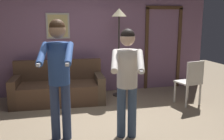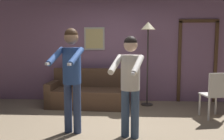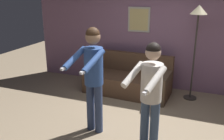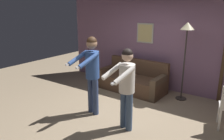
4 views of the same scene
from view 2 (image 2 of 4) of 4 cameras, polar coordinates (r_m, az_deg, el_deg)
The scene contains 7 objects.
ground_plane at distance 4.47m, azimuth -0.91°, elevation -13.46°, with size 12.00×12.00×0.00m, color gray.
back_wall_assembly at distance 6.43m, azimuth 0.72°, elevation 4.47°, with size 6.40×0.10×2.60m.
couch at distance 5.99m, azimuth -5.18°, elevation -5.59°, with size 1.94×0.95×0.87m.
torchiere_lamp at distance 5.98m, azimuth 8.23°, elevation 7.71°, with size 0.34×0.34×1.99m.
person_standing_left at distance 4.12m, azimuth -9.26°, elevation -0.02°, with size 0.51×0.73×1.74m.
person_standing_right at distance 3.89m, azimuth 4.15°, elevation -1.80°, with size 0.55×0.70×1.61m.
dining_chair_distant at distance 5.33m, azimuth 22.58°, elevation -4.80°, with size 0.50×0.50×0.93m.
Camera 2 is at (0.30, -4.19, 1.52)m, focal length 40.00 mm.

